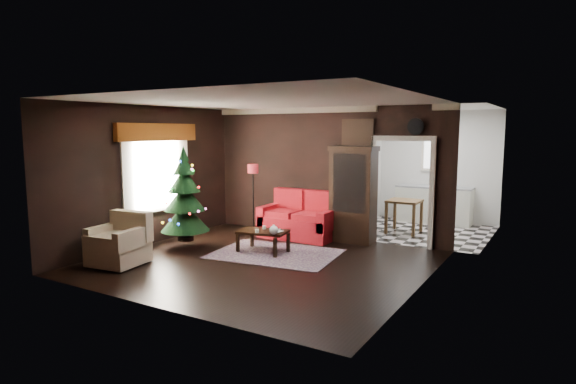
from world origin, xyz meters
The scene contains 26 objects.
floor centered at (0.00, 0.00, 0.00)m, with size 5.50×5.50×0.00m, color black.
ceiling centered at (0.00, 0.00, 2.80)m, with size 5.50×5.50×0.00m, color white.
wall_back centered at (0.00, 2.50, 1.40)m, with size 5.50×5.50×0.00m, color black.
wall_front centered at (0.00, -2.50, 1.40)m, with size 5.50×5.50×0.00m, color black.
wall_left centered at (-2.75, 0.00, 1.40)m, with size 5.50×5.50×0.00m, color black.
wall_right centered at (2.75, 0.00, 1.40)m, with size 5.50×5.50×0.00m, color black.
doorway centered at (1.70, 2.50, 1.05)m, with size 1.10×0.10×2.10m, color #EEE3CB, non-canonical shape.
left_window centered at (-2.71, 0.20, 1.45)m, with size 0.05×1.60×1.40m, color white.
valance centered at (-2.63, 0.20, 2.27)m, with size 0.12×2.10×0.35m, color brown.
kitchen_floor centered at (1.70, 4.00, 0.00)m, with size 3.00×3.00×0.00m, color silver.
kitchen_window centered at (1.70, 5.45, 1.70)m, with size 0.70×0.06×0.70m, color white.
rug centered at (-0.10, 0.61, 0.01)m, with size 2.27×1.65×0.01m, color #44303D.
loveseat centered at (-0.40, 2.05, 0.50)m, with size 1.70×0.90×1.00m, color maroon, non-canonical shape.
curio_cabinet centered at (0.75, 2.27, 0.95)m, with size 0.90×0.45×1.90m, color black, non-canonical shape.
floor_lamp centered at (-1.39, 1.75, 0.83)m, with size 0.25×0.25×1.49m, color black, non-canonical shape.
christmas_tree centered at (-1.90, 0.13, 1.05)m, with size 0.95×0.95×1.81m, color black, non-canonical shape.
armchair centered at (-2.05, -1.38, 0.46)m, with size 0.85×0.85×0.87m, color tan, non-canonical shape.
coffee_table centered at (-0.38, 0.60, 0.22)m, with size 0.91×0.55×0.41m, color black, non-canonical shape.
teapot centered at (-0.01, 0.41, 0.51)m, with size 0.19×0.19×0.18m, color white, non-canonical shape.
cup_a centered at (-0.43, 0.73, 0.45)m, with size 0.07×0.07×0.06m, color white.
cup_b centered at (-0.36, 0.39, 0.45)m, with size 0.07×0.07×0.06m, color white.
book centered at (-0.15, 0.64, 0.53)m, with size 0.16×0.02×0.21m, color #827359.
wall_clock centered at (1.95, 2.45, 2.38)m, with size 0.32×0.32×0.06m, color white.
painting centered at (0.75, 2.46, 2.25)m, with size 0.62×0.05×0.52m, color #B0814A.
kitchen_counter centered at (1.70, 5.20, 0.45)m, with size 1.80×0.60×0.90m, color silver.
kitchen_table centered at (1.40, 3.70, 0.38)m, with size 0.70×0.70×0.75m, color #57331B, non-canonical shape.
Camera 1 is at (4.53, -6.79, 2.30)m, focal length 29.74 mm.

